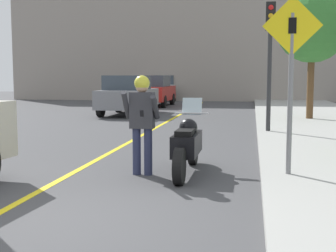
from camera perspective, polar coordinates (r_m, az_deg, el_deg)
ground_plane at (r=5.76m, az=-15.68°, el=-11.08°), size 80.00×80.00×0.00m
road_center_line at (r=11.48m, az=-5.28°, el=-2.26°), size 0.12×36.00×0.01m
building_backdrop at (r=31.10m, az=5.77°, el=9.96°), size 28.00×1.20×7.48m
motorcycle at (r=8.03m, az=2.34°, el=-2.36°), size 0.62×2.28×1.28m
person_biker at (r=7.87m, az=-3.18°, el=1.39°), size 0.59×0.47×1.69m
crossing_sign at (r=7.51m, az=14.78°, el=6.83°), size 0.91×0.08×2.76m
traffic_light at (r=13.31m, az=12.33°, el=10.00°), size 0.26×0.30×3.53m
street_tree at (r=17.63m, az=17.18°, el=11.44°), size 2.54×2.54×4.53m
parked_car_grey at (r=20.17m, az=-4.87°, el=3.82°), size 1.88×4.20×1.68m
parked_car_red at (r=25.74m, az=-1.81°, el=4.35°), size 1.88×4.20×1.68m
parked_car_silver at (r=31.99m, az=-0.38°, el=4.72°), size 1.88×4.20×1.68m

